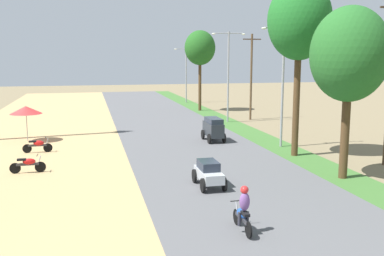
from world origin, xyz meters
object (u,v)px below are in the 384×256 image
(streetlamp_mid, at_px, (228,71))
(car_van_charcoal, at_px, (213,128))
(streetlamp_far, at_px, (186,71))
(motorbike_ahead_second, at_px, (243,210))
(parked_motorbike_third, at_px, (38,145))
(streetlamp_near, at_px, (283,78))
(vendor_umbrella, at_px, (26,110))
(utility_pole_far, at_px, (251,75))
(parked_motorbike_second, at_px, (28,164))
(median_tree_fourth, at_px, (200,48))
(car_sedan_silver, at_px, (209,172))
(median_tree_third, at_px, (299,21))
(median_tree_second, at_px, (349,55))

(streetlamp_mid, bearing_deg, car_van_charcoal, -113.79)
(streetlamp_far, bearing_deg, motorbike_ahead_second, -99.85)
(parked_motorbike_third, height_order, streetlamp_near, streetlamp_near)
(streetlamp_near, bearing_deg, vendor_umbrella, 160.84)
(streetlamp_near, distance_m, car_van_charcoal, 6.02)
(vendor_umbrella, height_order, streetlamp_near, streetlamp_near)
(parked_motorbike_third, distance_m, car_van_charcoal, 11.80)
(parked_motorbike_third, xyz_separation_m, utility_pole_far, (18.35, 11.17, 3.70))
(parked_motorbike_second, bearing_deg, parked_motorbike_third, 90.58)
(parked_motorbike_third, bearing_deg, utility_pole_far, 31.32)
(vendor_umbrella, height_order, median_tree_fourth, median_tree_fourth)
(parked_motorbike_second, relative_size, car_sedan_silver, 0.80)
(median_tree_third, relative_size, utility_pole_far, 1.28)
(streetlamp_mid, relative_size, streetlamp_far, 1.15)
(streetlamp_mid, xyz_separation_m, utility_pole_far, (2.70, 1.26, -0.50))
(vendor_umbrella, relative_size, median_tree_fourth, 0.29)
(parked_motorbike_second, height_order, motorbike_ahead_second, motorbike_ahead_second)
(parked_motorbike_third, relative_size, motorbike_ahead_second, 1.00)
(median_tree_third, xyz_separation_m, streetlamp_near, (0.30, 2.65, -3.41))
(streetlamp_near, bearing_deg, streetlamp_mid, 90.00)
(median_tree_third, distance_m, streetlamp_near, 4.33)
(median_tree_third, height_order, streetlamp_far, median_tree_third)
(vendor_umbrella, distance_m, streetlamp_far, 29.07)
(streetlamp_mid, relative_size, car_sedan_silver, 3.62)
(parked_motorbike_third, distance_m, car_sedan_silver, 12.79)
(median_tree_third, bearing_deg, parked_motorbike_third, 163.97)
(streetlamp_mid, bearing_deg, vendor_umbrella, -160.81)
(median_tree_second, xyz_separation_m, streetlamp_mid, (0.25, 19.51, -1.33))
(parked_motorbike_second, xyz_separation_m, vendor_umbrella, (-1.18, 9.12, 1.75))
(motorbike_ahead_second, bearing_deg, car_sedan_silver, 87.18)
(vendor_umbrella, xyz_separation_m, car_sedan_silver, (9.63, -13.63, -1.57))
(parked_motorbike_third, xyz_separation_m, median_tree_second, (15.40, -9.61, 5.54))
(median_tree_fourth, xyz_separation_m, streetlamp_far, (0.39, 8.85, -2.72))
(parked_motorbike_second, bearing_deg, median_tree_fourth, 57.57)
(parked_motorbike_third, height_order, streetlamp_mid, streetlamp_mid)
(median_tree_second, height_order, median_tree_fourth, median_tree_fourth)
(streetlamp_mid, bearing_deg, motorbike_ahead_second, -106.59)
(median_tree_third, distance_m, motorbike_ahead_second, 14.63)
(car_van_charcoal, bearing_deg, utility_pole_far, 56.85)
(median_tree_second, distance_m, streetlamp_far, 37.39)
(parked_motorbike_second, relative_size, median_tree_second, 0.22)
(median_tree_fourth, distance_m, motorbike_ahead_second, 35.12)
(streetlamp_far, height_order, car_sedan_silver, streetlamp_far)
(streetlamp_mid, distance_m, car_sedan_silver, 21.13)
(utility_pole_far, bearing_deg, car_sedan_silver, -115.42)
(parked_motorbike_second, height_order, median_tree_third, median_tree_third)
(parked_motorbike_second, bearing_deg, median_tree_third, 2.40)
(utility_pole_far, bearing_deg, median_tree_fourth, 111.82)
(median_tree_fourth, relative_size, streetlamp_near, 1.11)
(median_tree_second, bearing_deg, utility_pole_far, 81.92)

